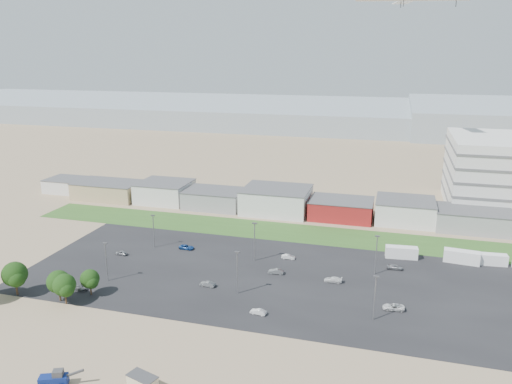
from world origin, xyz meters
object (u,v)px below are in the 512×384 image
(parked_car_0, at_px, (393,307))
(parked_car_5, at_px, (121,253))
(parked_car_11, at_px, (288,257))
(parked_car_4, at_px, (208,284))
(parked_car_8, at_px, (395,267))
(parked_car_12, at_px, (333,280))
(telehandler, at_px, (53,379))
(parked_car_9, at_px, (187,247))
(parked_car_10, at_px, (79,287))
(parked_car_7, at_px, (276,271))
(portable_shed, at_px, (143,383))
(box_trailer_a, at_px, (401,252))
(parked_car_13, at_px, (258,312))

(parked_car_0, distance_m, parked_car_5, 71.38)
(parked_car_5, height_order, parked_car_11, parked_car_5)
(parked_car_4, bearing_deg, parked_car_8, 123.28)
(parked_car_5, xyz_separation_m, parked_car_8, (70.56, 10.20, 0.07))
(parked_car_5, distance_m, parked_car_12, 56.66)
(telehandler, xyz_separation_m, parked_car_11, (25.25, 61.35, -0.91))
(parked_car_9, xyz_separation_m, parked_car_10, (-13.70, -29.54, 0.04))
(parked_car_7, xyz_separation_m, parked_car_8, (27.93, 10.48, 0.03))
(parked_car_11, xyz_separation_m, parked_car_12, (13.08, -10.60, 0.03))
(parked_car_0, height_order, parked_car_4, parked_car_0)
(parked_car_4, height_order, parked_car_7, parked_car_7)
(parked_car_11, distance_m, parked_car_12, 16.84)
(portable_shed, height_order, parked_car_10, portable_shed)
(box_trailer_a, height_order, parked_car_8, box_trailer_a)
(parked_car_0, relative_size, parked_car_5, 1.32)
(parked_car_11, relative_size, parked_car_13, 1.04)
(parked_car_0, distance_m, parked_car_7, 29.86)
(portable_shed, xyz_separation_m, box_trailer_a, (39.65, 66.87, 0.28))
(parked_car_7, bearing_deg, parked_car_9, -112.22)
(parked_car_7, bearing_deg, telehandler, -29.64)
(box_trailer_a, distance_m, parked_car_5, 74.37)
(parked_car_9, bearing_deg, parked_car_12, -101.24)
(parked_car_13, bearing_deg, parked_car_5, -107.74)
(parked_car_11, bearing_deg, parked_car_0, -129.52)
(parked_car_10, distance_m, parked_car_12, 58.65)
(parked_car_4, xyz_separation_m, parked_car_7, (13.60, 10.98, 0.02))
(box_trailer_a, distance_m, parked_car_10, 80.81)
(parked_car_10, bearing_deg, telehandler, -146.62)
(portable_shed, relative_size, parked_car_5, 1.45)
(parked_car_9, bearing_deg, parked_car_5, 121.20)
(parked_car_10, relative_size, parked_car_13, 1.26)
(box_trailer_a, distance_m, parked_car_9, 57.72)
(parked_car_5, distance_m, parked_car_9, 17.43)
(parked_car_9, bearing_deg, telehandler, -175.21)
(parked_car_12, bearing_deg, telehandler, -37.29)
(parked_car_4, xyz_separation_m, parked_car_5, (-29.03, 11.26, -0.02))
(parked_car_10, bearing_deg, parked_car_8, -60.96)
(parked_car_9, bearing_deg, parked_car_11, -86.19)
(box_trailer_a, bearing_deg, parked_car_4, -150.70)
(parked_car_5, distance_m, parked_car_11, 44.60)
(parked_car_5, distance_m, parked_car_8, 71.29)
(parked_car_5, bearing_deg, parked_car_13, 69.85)
(parked_car_0, bearing_deg, parked_car_5, -104.25)
(parked_car_5, bearing_deg, parked_car_4, 73.68)
(portable_shed, height_order, parked_car_12, portable_shed)
(parked_car_0, height_order, parked_car_9, parked_car_0)
(parked_car_12, xyz_separation_m, parked_car_13, (-12.92, -19.34, -0.05))
(parked_car_0, bearing_deg, parked_car_12, -130.72)
(box_trailer_a, xyz_separation_m, parked_car_10, (-70.57, -39.36, -0.92))
(parked_car_8, relative_size, parked_car_9, 0.92)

